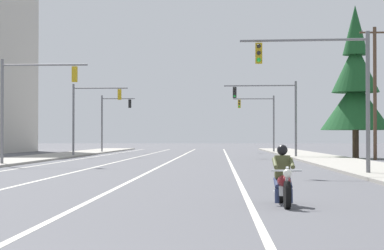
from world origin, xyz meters
TOP-DOWN VIEW (x-y plane):
  - lane_stripe_center at (-0.18, 45.00)m, footprint 0.16×100.00m
  - lane_stripe_left at (-3.70, 45.00)m, footprint 0.16×100.00m
  - lane_stripe_right at (3.88, 45.00)m, footprint 0.16×100.00m
  - lane_stripe_far_left at (-7.45, 45.00)m, footprint 0.16×100.00m
  - sidewalk_kerb_right at (10.92, 40.00)m, footprint 4.40×110.00m
  - sidewalk_kerb_left at (-10.92, 40.00)m, footprint 4.40×110.00m
  - motorcycle_with_rider at (4.67, 10.42)m, footprint 0.70×2.19m
  - traffic_signal_near_right at (7.90, 24.22)m, footprint 5.55×0.53m
  - traffic_signal_near_left at (-7.98, 34.45)m, footprint 5.09×0.37m
  - traffic_signal_mid_right at (7.64, 51.46)m, footprint 5.87×0.50m
  - traffic_signal_mid_left at (-7.86, 53.96)m, footprint 4.71×0.37m
  - traffic_signal_far_right at (7.86, 71.38)m, footprint 4.48×0.37m
  - traffic_signal_far_left at (-8.44, 70.43)m, footprint 3.63×0.44m
  - utility_pole_right_far at (14.54, 46.07)m, footprint 2.18×0.26m
  - conifer_tree_right_verge_far at (13.87, 49.98)m, footprint 5.48×5.48m

SIDE VIEW (x-z plane):
  - lane_stripe_center at x=-0.18m, z-range 0.00..0.01m
  - lane_stripe_left at x=-3.70m, z-range 0.00..0.01m
  - lane_stripe_right at x=3.88m, z-range 0.00..0.01m
  - lane_stripe_far_left at x=-7.45m, z-range 0.00..0.01m
  - sidewalk_kerb_right at x=10.92m, z-range 0.00..0.14m
  - sidewalk_kerb_left at x=-10.92m, z-range 0.00..0.14m
  - motorcycle_with_rider at x=4.67m, z-range -0.14..1.32m
  - traffic_signal_far_left at x=-8.44m, z-range 0.92..7.12m
  - traffic_signal_far_right at x=7.86m, z-range 0.97..7.17m
  - traffic_signal_mid_left at x=-7.86m, z-range 0.99..7.19m
  - traffic_signal_near_left at x=-7.98m, z-range 1.01..7.21m
  - traffic_signal_near_right at x=7.90m, z-range 1.04..7.24m
  - traffic_signal_mid_right at x=7.64m, z-range 1.06..7.26m
  - utility_pole_right_far at x=14.54m, z-range 0.21..9.94m
  - conifer_tree_right_verge_far at x=13.87m, z-range -0.50..11.56m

